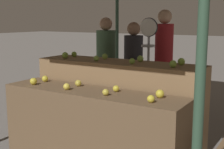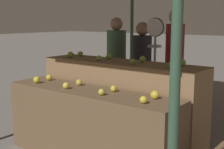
# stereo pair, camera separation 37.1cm
# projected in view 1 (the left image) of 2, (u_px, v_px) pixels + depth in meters

# --- Properties ---
(display_counter_front) EXTENTS (2.24, 0.55, 0.86)m
(display_counter_front) POSITION_uv_depth(u_px,v_px,m) (91.00, 127.00, 3.62)
(display_counter_front) COLOR brown
(display_counter_front) RESTS_ON ground_plane
(display_counter_back) EXTENTS (2.24, 0.55, 1.13)m
(display_counter_back) POSITION_uv_depth(u_px,v_px,m) (118.00, 104.00, 4.10)
(display_counter_back) COLOR olive
(display_counter_back) RESTS_ON ground_plane
(apple_front_0) EXTENTS (0.09, 0.09, 0.09)m
(apple_front_0) POSITION_uv_depth(u_px,v_px,m) (34.00, 81.00, 3.85)
(apple_front_0) COLOR gold
(apple_front_0) RESTS_ON display_counter_front
(apple_front_1) EXTENTS (0.08, 0.08, 0.08)m
(apple_front_1) POSITION_uv_depth(u_px,v_px,m) (67.00, 87.00, 3.57)
(apple_front_1) COLOR yellow
(apple_front_1) RESTS_ON display_counter_front
(apple_front_2) EXTENTS (0.07, 0.07, 0.07)m
(apple_front_2) POSITION_uv_depth(u_px,v_px,m) (106.00, 92.00, 3.31)
(apple_front_2) COLOR gold
(apple_front_2) RESTS_ON display_counter_front
(apple_front_3) EXTENTS (0.08, 0.08, 0.08)m
(apple_front_3) POSITION_uv_depth(u_px,v_px,m) (151.00, 99.00, 3.02)
(apple_front_3) COLOR gold
(apple_front_3) RESTS_ON display_counter_front
(apple_front_4) EXTENTS (0.08, 0.08, 0.08)m
(apple_front_4) POSITION_uv_depth(u_px,v_px,m) (45.00, 79.00, 4.04)
(apple_front_4) COLOR gold
(apple_front_4) RESTS_ON display_counter_front
(apple_front_5) EXTENTS (0.08, 0.08, 0.08)m
(apple_front_5) POSITION_uv_depth(u_px,v_px,m) (78.00, 83.00, 3.76)
(apple_front_5) COLOR gold
(apple_front_5) RESTS_ON display_counter_front
(apple_front_6) EXTENTS (0.07, 0.07, 0.07)m
(apple_front_6) POSITION_uv_depth(u_px,v_px,m) (116.00, 89.00, 3.48)
(apple_front_6) COLOR gold
(apple_front_6) RESTS_ON display_counter_front
(apple_front_7) EXTENTS (0.09, 0.09, 0.09)m
(apple_front_7) POSITION_uv_depth(u_px,v_px,m) (160.00, 94.00, 3.20)
(apple_front_7) COLOR gold
(apple_front_7) RESTS_ON display_counter_front
(apple_back_0) EXTENTS (0.09, 0.09, 0.09)m
(apple_back_0) POSITION_uv_depth(u_px,v_px,m) (65.00, 55.00, 4.31)
(apple_back_0) COLOR #84AD3D
(apple_back_0) RESTS_ON display_counter_back
(apple_back_1) EXTENTS (0.07, 0.07, 0.07)m
(apple_back_1) POSITION_uv_depth(u_px,v_px,m) (96.00, 58.00, 4.03)
(apple_back_1) COLOR #8EB247
(apple_back_1) RESTS_ON display_counter_back
(apple_back_2) EXTENTS (0.07, 0.07, 0.07)m
(apple_back_2) POSITION_uv_depth(u_px,v_px,m) (132.00, 61.00, 3.76)
(apple_back_2) COLOR #84AD3D
(apple_back_2) RESTS_ON display_counter_back
(apple_back_3) EXTENTS (0.08, 0.08, 0.08)m
(apple_back_3) POSITION_uv_depth(u_px,v_px,m) (173.00, 64.00, 3.48)
(apple_back_3) COLOR #84AD3D
(apple_back_3) RESTS_ON display_counter_back
(apple_back_4) EXTENTS (0.08, 0.08, 0.08)m
(apple_back_4) POSITION_uv_depth(u_px,v_px,m) (74.00, 54.00, 4.48)
(apple_back_4) COLOR #84AD3D
(apple_back_4) RESTS_ON display_counter_back
(apple_back_5) EXTENTS (0.08, 0.08, 0.08)m
(apple_back_5) POSITION_uv_depth(u_px,v_px,m) (105.00, 56.00, 4.21)
(apple_back_5) COLOR #8EB247
(apple_back_5) RESTS_ON display_counter_back
(apple_back_6) EXTENTS (0.08, 0.08, 0.08)m
(apple_back_6) POSITION_uv_depth(u_px,v_px,m) (140.00, 59.00, 3.95)
(apple_back_6) COLOR #8EB247
(apple_back_6) RESTS_ON display_counter_back
(apple_back_7) EXTENTS (0.09, 0.09, 0.09)m
(apple_back_7) POSITION_uv_depth(u_px,v_px,m) (181.00, 62.00, 3.66)
(apple_back_7) COLOR #84AD3D
(apple_back_7) RESTS_ON display_counter_back
(produce_scale) EXTENTS (0.27, 0.20, 1.68)m
(produce_scale) POSITION_uv_depth(u_px,v_px,m) (148.00, 50.00, 4.53)
(produce_scale) COLOR #99999E
(produce_scale) RESTS_ON ground_plane
(person_vendor_at_scale) EXTENTS (0.33, 0.33, 1.62)m
(person_vendor_at_scale) POSITION_uv_depth(u_px,v_px,m) (133.00, 64.00, 5.06)
(person_vendor_at_scale) COLOR #2D2D38
(person_vendor_at_scale) RESTS_ON ground_plane
(person_customer_left) EXTENTS (0.37, 0.37, 1.69)m
(person_customer_left) POSITION_uv_depth(u_px,v_px,m) (106.00, 58.00, 5.50)
(person_customer_left) COLOR #2D2D38
(person_customer_left) RESTS_ON ground_plane
(person_customer_right) EXTENTS (0.35, 0.35, 1.83)m
(person_customer_right) POSITION_uv_depth(u_px,v_px,m) (164.00, 53.00, 5.36)
(person_customer_right) COLOR #2D2D38
(person_customer_right) RESTS_ON ground_plane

